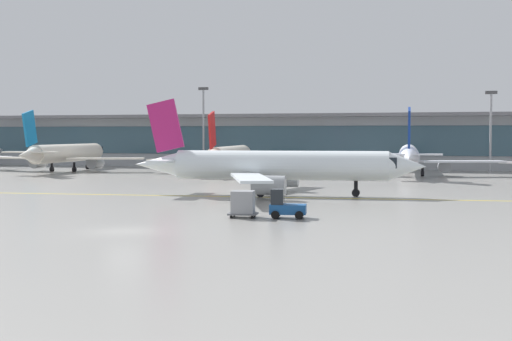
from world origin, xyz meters
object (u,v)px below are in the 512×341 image
(gate_airplane_1, at_px, (67,154))
(cargo_dolly_lead, at_px, (243,203))
(gate_airplane_3, at_px, (409,156))
(taxiing_regional_jet, at_px, (277,166))
(apron_light_mast_1, at_px, (203,124))
(apron_light_mast_2, at_px, (491,128))
(gate_airplane_2, at_px, (229,156))
(baggage_tug, at_px, (285,206))

(gate_airplane_1, distance_m, cargo_dolly_lead, 70.44)
(gate_airplane_3, height_order, taxiing_regional_jet, taxiing_regional_jet)
(gate_airplane_1, relative_size, gate_airplane_3, 1.00)
(cargo_dolly_lead, xyz_separation_m, apron_light_mast_1, (-28.36, 69.56, 6.79))
(cargo_dolly_lead, distance_m, apron_light_mast_2, 70.51)
(gate_airplane_1, height_order, gate_airplane_2, gate_airplane_1)
(baggage_tug, height_order, cargo_dolly_lead, baggage_tug)
(gate_airplane_2, xyz_separation_m, taxiing_regional_jet, (16.23, -34.86, 0.13))
(gate_airplane_1, xyz_separation_m, gate_airplane_3, (54.13, 3.06, 0.00))
(gate_airplane_1, bearing_deg, apron_light_mast_1, -51.12)
(baggage_tug, height_order, apron_light_mast_1, apron_light_mast_1)
(apron_light_mast_1, height_order, apron_light_mast_2, apron_light_mast_1)
(gate_airplane_1, distance_m, taxiing_regional_jet, 56.00)
(gate_airplane_1, xyz_separation_m, taxiing_regional_jet, (43.92, -34.75, 0.00))
(taxiing_regional_jet, height_order, cargo_dolly_lead, taxiing_regional_jet)
(apron_light_mast_1, distance_m, apron_light_mast_2, 48.29)
(cargo_dolly_lead, relative_size, apron_light_mast_1, 0.16)
(gate_airplane_1, relative_size, apron_light_mast_2, 2.27)
(gate_airplane_2, xyz_separation_m, apron_light_mast_1, (-10.04, 16.14, 5.09))
(apron_light_mast_1, bearing_deg, apron_light_mast_2, -2.59)
(gate_airplane_3, height_order, cargo_dolly_lead, gate_airplane_3)
(gate_airplane_1, xyz_separation_m, gate_airplane_2, (27.69, 0.11, -0.12))
(apron_light_mast_1, bearing_deg, gate_airplane_3, -19.87)
(baggage_tug, bearing_deg, gate_airplane_1, 124.48)
(gate_airplane_1, distance_m, apron_light_mast_1, 24.49)
(taxiing_regional_jet, height_order, apron_light_mast_1, apron_light_mast_1)
(apron_light_mast_1, bearing_deg, baggage_tug, -65.59)
(gate_airplane_3, distance_m, cargo_dolly_lead, 56.98)
(taxiing_regional_jet, distance_m, cargo_dolly_lead, 18.77)
(baggage_tug, relative_size, cargo_dolly_lead, 1.20)
(gate_airplane_1, bearing_deg, baggage_tug, -140.93)
(gate_airplane_2, relative_size, cargo_dolly_lead, 12.01)
(baggage_tug, xyz_separation_m, cargo_dolly_lead, (-3.01, -0.44, 0.16))
(gate_airplane_2, bearing_deg, gate_airplane_1, 84.83)
(gate_airplane_2, relative_size, gate_airplane_3, 0.96)
(taxiing_regional_jet, bearing_deg, cargo_dolly_lead, -89.17)
(cargo_dolly_lead, xyz_separation_m, apron_light_mast_2, (19.88, 67.38, 6.00))
(gate_airplane_3, bearing_deg, apron_light_mast_1, 66.33)
(gate_airplane_1, height_order, gate_airplane_3, same)
(baggage_tug, distance_m, apron_light_mast_1, 76.22)
(gate_airplane_3, bearing_deg, baggage_tug, 170.98)
(cargo_dolly_lead, height_order, apron_light_mast_1, apron_light_mast_1)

